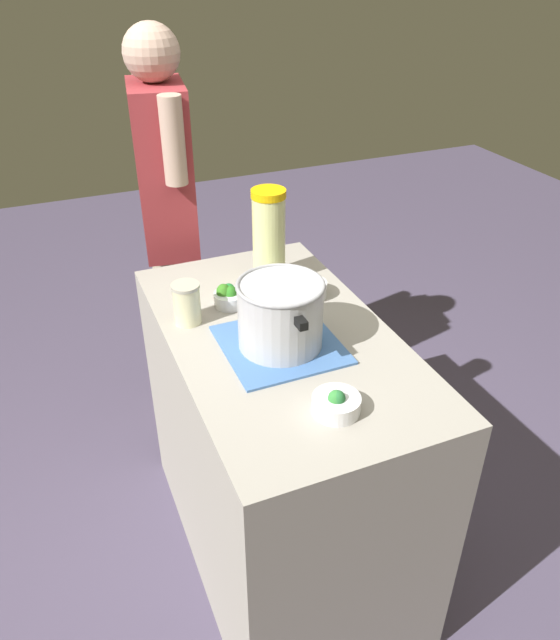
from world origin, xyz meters
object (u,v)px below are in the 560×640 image
Objects in this scene: mason_jar at (187,303)px; broccoli_bowl_back at (309,288)px; lemonade_pitcher at (269,236)px; broccoli_bowl_center at (336,403)px; cooking_pot at (280,313)px; broccoli_bowl_front at (229,296)px; person_cook at (170,229)px.

broccoli_bowl_back is (-0.00, -0.40, -0.03)m from mason_jar.
lemonade_pitcher reaches higher than mason_jar.
broccoli_bowl_center is at bearing 161.68° from broccoli_bowl_back.
broccoli_bowl_front is (0.28, 0.06, -0.08)m from cooking_pot.
cooking_pot is 0.18× the size of person_cook.
lemonade_pitcher is 2.46× the size of mason_jar.
lemonade_pitcher is 2.77× the size of broccoli_bowl_back.
mason_jar reaches higher than broccoli_bowl_front.
broccoli_bowl_back is 0.07× the size of person_cook.
cooking_pot is 0.41m from lemonade_pitcher.
broccoli_bowl_center is 1.05× the size of broccoli_bowl_back.
broccoli_bowl_back is at bearing -90.61° from mason_jar.
cooking_pot is 0.31m from mason_jar.
cooking_pot is 3.13× the size of broccoli_bowl_front.
mason_jar is at bearing 22.40° from broccoli_bowl_center.
person_cook is at bearing 5.65° from cooking_pot.
broccoli_bowl_center is 0.57m from broccoli_bowl_back.
broccoli_bowl_back is at bearing -18.32° from broccoli_bowl_center.
broccoli_bowl_center is (-0.59, -0.08, -0.00)m from broccoli_bowl_front.
broccoli_bowl_front reaches higher than broccoli_bowl_center.
mason_jar is at bearing 170.62° from person_cook.
person_cook reaches higher than broccoli_bowl_back.
cooking_pot is 0.31m from broccoli_bowl_back.
lemonade_pitcher is at bearing -158.62° from person_cook.
broccoli_bowl_center is at bearing -177.15° from cooking_pot.
person_cook reaches higher than lemonade_pitcher.
cooking_pot is 0.33m from broccoli_bowl_center.
lemonade_pitcher is 3.17× the size of broccoli_bowl_front.
broccoli_bowl_front is at bearing 78.29° from broccoli_bowl_back.
broccoli_bowl_back is (-0.05, -0.26, 0.00)m from broccoli_bowl_front.
broccoli_bowl_center is at bearing 171.51° from lemonade_pitcher.
lemonade_pitcher is 2.63× the size of broccoli_bowl_center.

